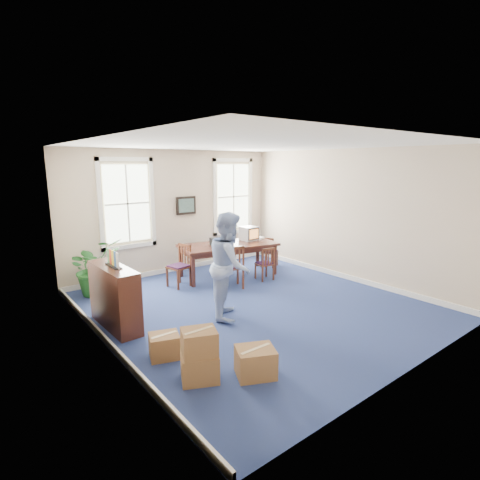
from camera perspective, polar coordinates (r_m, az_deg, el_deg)
floor at (r=7.80m, az=2.17°, el=-9.83°), size 6.50×6.50×0.00m
ceiling at (r=7.28m, az=2.36°, el=14.36°), size 6.50×6.50×0.00m
wall_back at (r=10.05m, az=-9.83°, el=4.27°), size 6.50×0.00×6.50m
wall_front at (r=5.37m, az=25.28°, el=-2.93°), size 6.50×0.00×6.50m
wall_left at (r=5.93m, az=-20.48°, el=-1.28°), size 0.00×6.50×6.50m
wall_right at (r=9.57m, az=16.14°, el=3.63°), size 0.00×6.50×6.50m
baseboard_back at (r=10.32m, az=-9.46°, el=-4.26°), size 6.00×0.04×0.12m
baseboard_left at (r=6.44m, az=-19.23°, el=-14.74°), size 0.04×6.50×0.12m
baseboard_right at (r=9.86m, az=15.54°, el=-5.28°), size 0.04×6.50×0.12m
window_left at (r=9.45m, az=-16.81°, el=5.33°), size 1.40×0.12×2.20m
window_right at (r=11.02m, az=-1.05°, el=6.63°), size 1.40×0.12×2.20m
wall_picture at (r=10.13m, az=-8.23°, el=5.23°), size 0.58×0.06×0.48m
conference_table at (r=9.65m, az=-1.78°, el=-3.02°), size 2.62×1.56×0.84m
crt_tv at (r=9.99m, az=1.36°, el=1.02°), size 0.42×0.46×0.37m
game_console at (r=10.19m, az=3.01°, el=0.33°), size 0.21×0.25×0.05m
equipment_bag at (r=9.42m, az=-3.37°, el=-0.21°), size 0.40×0.29×0.18m
chair_near_left at (r=8.69m, az=-1.19°, el=-4.02°), size 0.59×0.59×1.02m
chair_near_right at (r=9.33m, az=3.76°, el=-3.54°), size 0.43×0.43×0.84m
chair_end_left at (r=8.88m, az=-9.36°, el=-3.95°), size 0.53×0.53×0.99m
chair_end_right at (r=10.54m, az=4.58°, el=-1.76°), size 0.50×0.50×0.85m
man at (r=6.98m, az=-1.60°, el=-3.81°), size 1.19×1.23×1.99m
credenza at (r=6.99m, az=-18.58°, el=-8.21°), size 0.45×1.41×1.10m
brochure_rack at (r=6.80m, az=-18.79°, el=-2.59°), size 0.29×0.70×0.30m
potted_plant at (r=8.82m, az=-21.20°, el=-3.85°), size 1.32×1.21×1.24m
cardboard_boxes at (r=5.35m, az=-4.98°, el=-15.95°), size 1.68×1.68×0.75m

